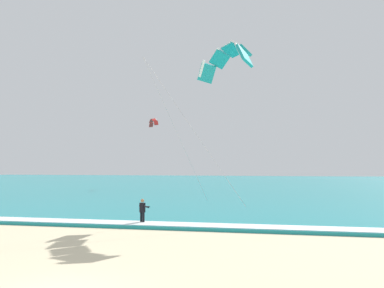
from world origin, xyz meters
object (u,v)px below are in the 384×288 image
surfboard (142,225)px  kitesurfer (143,211)px  kite_distant (153,122)px  kite_primary (227,58)px

surfboard → kitesurfer: (0.01, 0.02, 0.91)m
kitesurfer → kite_distant: size_ratio=0.48×
kite_primary → kite_distant: 38.94m
kitesurfer → kite_distant: (-11.40, 39.09, 10.29)m
kitesurfer → kite_primary: bearing=37.0°
surfboard → kite_distant: bearing=106.2°
kitesurfer → kite_distant: kite_distant is taller
surfboard → kitesurfer: kitesurfer is taller
surfboard → kite_distant: kite_distant is taller
kitesurfer → kite_primary: kite_primary is taller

